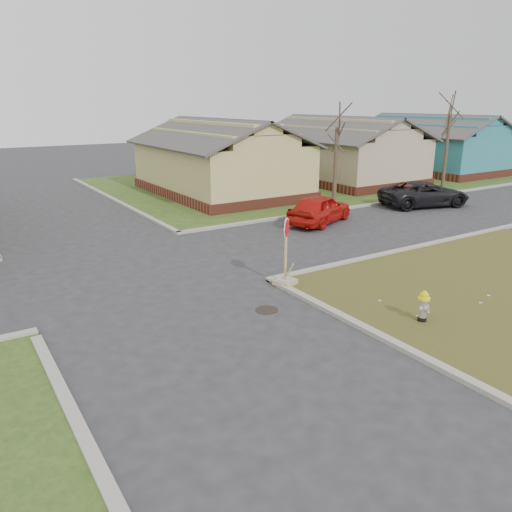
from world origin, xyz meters
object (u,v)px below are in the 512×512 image
fire_hydrant (423,304)px  stop_sign (285,270)px  red_sedan (320,209)px  dark_pickup (425,194)px

fire_hydrant → stop_sign: (-1.43, 4.20, 0.00)m
red_sedan → dark_pickup: (7.58, 0.06, -0.02)m
red_sedan → dark_pickup: red_sedan is taller
stop_sign → dark_pickup: (13.96, 6.11, 0.18)m
fire_hydrant → red_sedan: (4.96, 10.26, 0.19)m
stop_sign → dark_pickup: stop_sign is taller
red_sedan → fire_hydrant: bearing=130.7°
red_sedan → dark_pickup: size_ratio=0.83×
red_sedan → dark_pickup: bearing=-113.0°
stop_sign → red_sedan: (6.39, 6.06, 0.19)m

